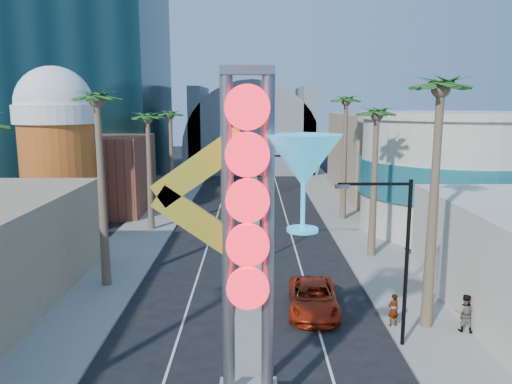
# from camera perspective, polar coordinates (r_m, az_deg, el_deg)

# --- Properties ---
(sidewalk_west) EXTENTS (5.00, 100.00, 0.15)m
(sidewalk_west) POSITION_cam_1_polar(r_m,az_deg,el_deg) (51.01, -11.28, -2.84)
(sidewalk_west) COLOR gray
(sidewalk_west) RESTS_ON ground
(sidewalk_east) EXTENTS (5.00, 100.00, 0.15)m
(sidewalk_east) POSITION_cam_1_polar(r_m,az_deg,el_deg) (50.94, 10.23, -2.82)
(sidewalk_east) COLOR gray
(sidewalk_east) RESTS_ON ground
(median) EXTENTS (1.60, 84.00, 0.15)m
(median) POSITION_cam_1_polar(r_m,az_deg,el_deg) (53.01, -0.52, -2.16)
(median) COLOR gray
(median) RESTS_ON ground
(brick_filler_west) EXTENTS (10.00, 10.00, 8.00)m
(brick_filler_west) POSITION_cam_1_polar(r_m,az_deg,el_deg) (54.77, -17.52, 1.94)
(brick_filler_west) COLOR brown
(brick_filler_west) RESTS_ON ground
(filler_east) EXTENTS (10.00, 20.00, 10.00)m
(filler_east) POSITION_cam_1_polar(r_m,az_deg,el_deg) (64.11, 13.99, 4.14)
(filler_east) COLOR #9C7D65
(filler_east) RESTS_ON ground
(beer_mug) EXTENTS (7.00, 7.00, 14.50)m
(beer_mug) POSITION_cam_1_polar(r_m,az_deg,el_deg) (47.18, -21.78, 5.15)
(beer_mug) COLOR #B35117
(beer_mug) RESTS_ON ground
(turquoise_building) EXTENTS (16.60, 16.60, 10.60)m
(turquoise_building) POSITION_cam_1_polar(r_m,az_deg,el_deg) (47.67, 21.63, 2.06)
(turquoise_building) COLOR beige
(turquoise_building) RESTS_ON ground
(canopy) EXTENTS (22.00, 16.00, 22.00)m
(canopy) POSITION_cam_1_polar(r_m,az_deg,el_deg) (86.09, -0.45, 5.42)
(canopy) COLOR slate
(canopy) RESTS_ON ground
(neon_sign) EXTENTS (6.53, 2.60, 12.55)m
(neon_sign) POSITION_cam_1_polar(r_m,az_deg,el_deg) (17.25, 1.77, -3.38)
(neon_sign) COLOR gray
(neon_sign) RESTS_ON ground
(streetlight_0) EXTENTS (3.79, 0.25, 8.00)m
(streetlight_0) POSITION_cam_1_polar(r_m,az_deg,el_deg) (34.41, 0.28, -0.70)
(streetlight_0) COLOR black
(streetlight_0) RESTS_ON ground
(streetlight_1) EXTENTS (3.79, 0.25, 8.00)m
(streetlight_1) POSITION_cam_1_polar(r_m,az_deg,el_deg) (58.17, -1.05, 3.73)
(streetlight_1) COLOR black
(streetlight_1) RESTS_ON ground
(streetlight_2) EXTENTS (3.45, 0.25, 8.00)m
(streetlight_2) POSITION_cam_1_polar(r_m,az_deg,el_deg) (23.67, 15.81, -6.22)
(streetlight_2) COLOR black
(streetlight_2) RESTS_ON ground
(palm_1) EXTENTS (2.40, 2.40, 12.70)m
(palm_1) POSITION_cam_1_polar(r_m,az_deg,el_deg) (31.19, -17.67, 8.71)
(palm_1) COLOR brown
(palm_1) RESTS_ON ground
(palm_2) EXTENTS (2.40, 2.40, 11.20)m
(palm_2) POSITION_cam_1_polar(r_m,az_deg,el_deg) (44.79, -12.27, 7.51)
(palm_2) COLOR brown
(palm_2) RESTS_ON ground
(palm_3) EXTENTS (2.40, 2.40, 11.20)m
(palm_3) POSITION_cam_1_polar(r_m,az_deg,el_deg) (56.58, -9.77, 8.09)
(palm_3) COLOR brown
(palm_3) RESTS_ON ground
(palm_5) EXTENTS (2.40, 2.40, 13.20)m
(palm_5) POSITION_cam_1_polar(r_m,az_deg,el_deg) (25.38, 20.27, 9.36)
(palm_5) COLOR brown
(palm_5) RESTS_ON ground
(palm_6) EXTENTS (2.40, 2.40, 11.70)m
(palm_6) POSITION_cam_1_polar(r_m,az_deg,el_deg) (36.90, 13.62, 7.65)
(palm_6) COLOR brown
(palm_6) RESTS_ON ground
(palm_7) EXTENTS (2.40, 2.40, 12.70)m
(palm_7) POSITION_cam_1_polar(r_m,az_deg,el_deg) (48.61, 10.26, 9.35)
(palm_7) COLOR brown
(palm_7) RESTS_ON ground
(red_pickup) EXTENTS (3.04, 5.90, 1.59)m
(red_pickup) POSITION_cam_1_polar(r_m,az_deg,el_deg) (28.18, 6.55, -11.91)
(red_pickup) COLOR #AD280D
(red_pickup) RESTS_ON ground
(pedestrian_a) EXTENTS (0.71, 0.58, 1.69)m
(pedestrian_a) POSITION_cam_1_polar(r_m,az_deg,el_deg) (26.90, 15.42, -12.86)
(pedestrian_a) COLOR gray
(pedestrian_a) RESTS_ON sidewalk_east
(pedestrian_b) EXTENTS (1.14, 1.03, 1.92)m
(pedestrian_b) POSITION_cam_1_polar(r_m,az_deg,el_deg) (27.41, 22.75, -12.61)
(pedestrian_b) COLOR gray
(pedestrian_b) RESTS_ON sidewalk_east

